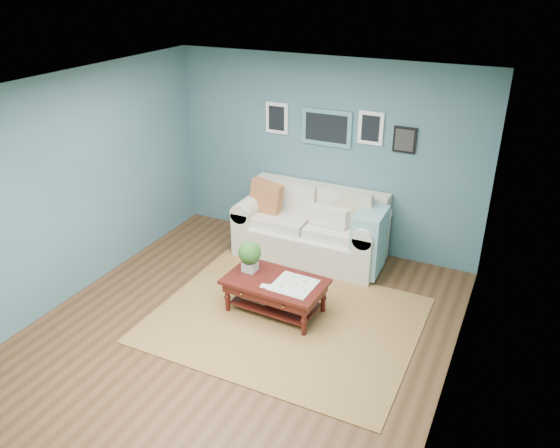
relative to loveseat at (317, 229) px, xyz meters
The scene contains 4 objects.
room_shell 2.18m from the loveseat, 93.30° to the right, with size 5.00×5.02×2.70m.
area_rug 1.67m from the loveseat, 80.79° to the right, with size 2.98×2.39×0.01m, color brown.
loveseat is the anchor object (origin of this frame).
coffee_table 1.48m from the loveseat, 89.48° to the right, with size 1.19×0.73×0.82m.
Camera 1 is at (2.61, -4.34, 3.76)m, focal length 35.00 mm.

